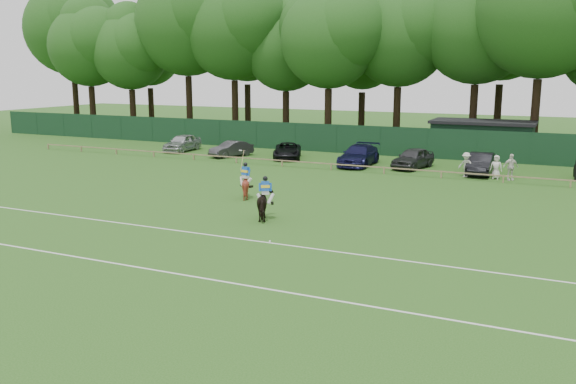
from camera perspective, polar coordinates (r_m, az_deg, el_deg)
The scene contains 20 objects.
ground at distance 27.59m, azimuth -3.59°, elevation -3.89°, with size 160.00×160.00×0.00m, color #1E4C14.
horse_dark at distance 29.88m, azimuth -2.12°, elevation -1.09°, with size 0.86×1.90×1.60m, color black.
horse_chestnut at distance 34.95m, azimuth -3.98°, elevation 0.62°, with size 1.19×1.34×1.47m, color maroon.
sedan_silver at distance 55.80m, azimuth -9.86°, elevation 4.57°, with size 1.81×4.49×1.53m, color #B5B7BA.
sedan_grey at distance 51.77m, azimuth -5.33°, elevation 4.03°, with size 1.38×3.95×1.30m, color #323234.
suv_black at distance 50.44m, azimuth -0.07°, elevation 3.88°, with size 2.14×4.64×1.29m, color black.
sedan_navy at distance 47.08m, azimuth 6.64°, elevation 3.43°, with size 2.20×5.40×1.57m, color #111238.
hatch_grey at distance 46.36m, azimuth 11.61°, elevation 3.12°, with size 1.80×4.47×1.52m, color #323235.
estate_black at distance 44.94m, azimuth 17.58°, elevation 2.54°, with size 1.57×4.50×1.48m, color black.
spectator_left at distance 43.45m, azimuth 16.32°, elevation 2.46°, with size 1.09×0.63×1.69m, color beige.
spectator_mid at distance 43.07m, azimuth 20.11°, elevation 2.21°, with size 1.04×0.43×1.78m, color silver.
spectator_right at distance 43.27m, azimuth 18.89°, elevation 2.22°, with size 0.79×0.51×1.61m, color silver.
rider_dark at distance 29.72m, azimuth -2.13°, elevation 0.27°, with size 0.88×0.61×1.41m.
rider_chestnut at distance 34.82m, azimuth -4.01°, elevation 1.74°, with size 0.93×0.71×2.05m.
polo_ball at distance 26.15m, azimuth -1.71°, elevation -4.63°, with size 0.09×0.09×0.09m, color silver.
pitch_lines at distance 24.70m, azimuth -7.49°, elevation -5.79°, with size 60.00×5.10×0.01m.
pitch_rail at distance 43.80m, azimuth 7.74°, elevation 2.36°, with size 62.10×0.10×0.50m.
perimeter_fence at distance 52.28m, azimuth 10.73°, elevation 4.62°, with size 92.08×0.08×2.50m.
utility_shed at distance 54.07m, azimuth 17.73°, elevation 4.80°, with size 8.40×4.40×3.04m.
tree_row at distance 59.77m, azimuth 14.47°, elevation 4.08°, with size 96.00×12.00×21.00m, color #26561C, non-canonical shape.
Camera 1 is at (12.80, -23.33, 7.28)m, focal length 38.00 mm.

